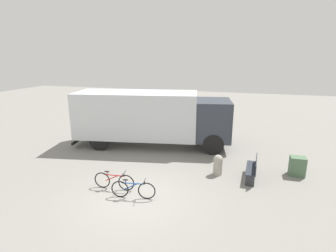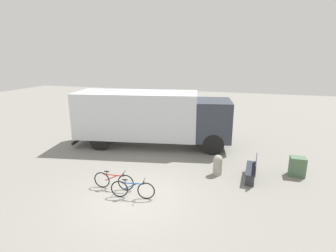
{
  "view_description": "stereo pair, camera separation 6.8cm",
  "coord_description": "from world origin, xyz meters",
  "px_view_note": "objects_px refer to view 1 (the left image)",
  "views": [
    {
      "loc": [
        3.55,
        -7.82,
        5.01
      ],
      "look_at": [
        0.09,
        4.08,
        1.68
      ],
      "focal_mm": 28.0,
      "sensor_mm": 36.0,
      "label": 1
    },
    {
      "loc": [
        3.61,
        -7.8,
        5.01
      ],
      "look_at": [
        0.09,
        4.08,
        1.68
      ],
      "focal_mm": 28.0,
      "sensor_mm": 36.0,
      "label": 2
    }
  ],
  "objects_px": {
    "park_bench": "(253,168)",
    "bicycle_middle": "(133,189)",
    "utility_box": "(297,166)",
    "delivery_truck": "(150,116)",
    "bollard_near_bench": "(218,164)",
    "bicycle_near": "(114,181)"
  },
  "relations": [
    {
      "from": "delivery_truck",
      "to": "utility_box",
      "type": "relative_size",
      "value": 10.73
    },
    {
      "from": "delivery_truck",
      "to": "park_bench",
      "type": "height_order",
      "value": "delivery_truck"
    },
    {
      "from": "bicycle_middle",
      "to": "utility_box",
      "type": "xyz_separation_m",
      "value": [
        6.03,
        3.72,
        0.07
      ]
    },
    {
      "from": "park_bench",
      "to": "utility_box",
      "type": "xyz_separation_m",
      "value": [
        1.84,
        0.86,
        -0.07
      ]
    },
    {
      "from": "delivery_truck",
      "to": "bollard_near_bench",
      "type": "bearing_deg",
      "value": -44.56
    },
    {
      "from": "bollard_near_bench",
      "to": "utility_box",
      "type": "xyz_separation_m",
      "value": [
        3.29,
        0.86,
        -0.06
      ]
    },
    {
      "from": "delivery_truck",
      "to": "utility_box",
      "type": "xyz_separation_m",
      "value": [
        7.41,
        -1.99,
        -1.32
      ]
    },
    {
      "from": "park_bench",
      "to": "bollard_near_bench",
      "type": "relative_size",
      "value": 1.81
    },
    {
      "from": "park_bench",
      "to": "bicycle_middle",
      "type": "height_order",
      "value": "park_bench"
    },
    {
      "from": "bicycle_near",
      "to": "utility_box",
      "type": "xyz_separation_m",
      "value": [
        7.01,
        3.31,
        0.07
      ]
    },
    {
      "from": "bollard_near_bench",
      "to": "utility_box",
      "type": "relative_size",
      "value": 1.07
    },
    {
      "from": "bicycle_middle",
      "to": "utility_box",
      "type": "distance_m",
      "value": 7.09
    },
    {
      "from": "park_bench",
      "to": "bicycle_middle",
      "type": "bearing_deg",
      "value": 127.52
    },
    {
      "from": "bollard_near_bench",
      "to": "park_bench",
      "type": "bearing_deg",
      "value": -0.16
    },
    {
      "from": "bicycle_near",
      "to": "bollard_near_bench",
      "type": "xyz_separation_m",
      "value": [
        3.71,
        2.45,
        0.13
      ]
    },
    {
      "from": "bicycle_middle",
      "to": "utility_box",
      "type": "relative_size",
      "value": 1.95
    },
    {
      "from": "park_bench",
      "to": "utility_box",
      "type": "bearing_deg",
      "value": -61.77
    },
    {
      "from": "park_bench",
      "to": "utility_box",
      "type": "distance_m",
      "value": 2.04
    },
    {
      "from": "bicycle_near",
      "to": "utility_box",
      "type": "relative_size",
      "value": 1.97
    },
    {
      "from": "bicycle_middle",
      "to": "utility_box",
      "type": "height_order",
      "value": "utility_box"
    },
    {
      "from": "bicycle_near",
      "to": "bicycle_middle",
      "type": "bearing_deg",
      "value": -26.51
    },
    {
      "from": "park_bench",
      "to": "bicycle_middle",
      "type": "xyz_separation_m",
      "value": [
        -4.19,
        -2.86,
        -0.14
      ]
    }
  ]
}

